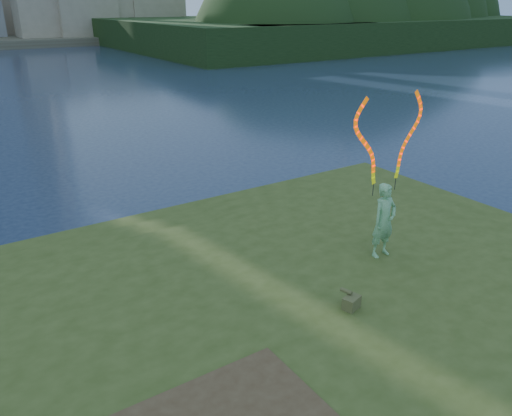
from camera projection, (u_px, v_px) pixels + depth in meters
ground at (246, 326)px, 10.80m from camera, size 320.00×320.00×0.00m
grassy_knoll at (314, 375)px, 8.90m from camera, size 20.00×18.00×0.80m
wooded_hill at (350, 40)px, 87.23m from camera, size 78.00×50.00×63.00m
woman_with_ribbons at (385, 201)px, 11.64m from camera, size 2.13×0.44×4.19m
canvas_bag at (351, 302)px, 9.99m from camera, size 0.42×0.47×0.35m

